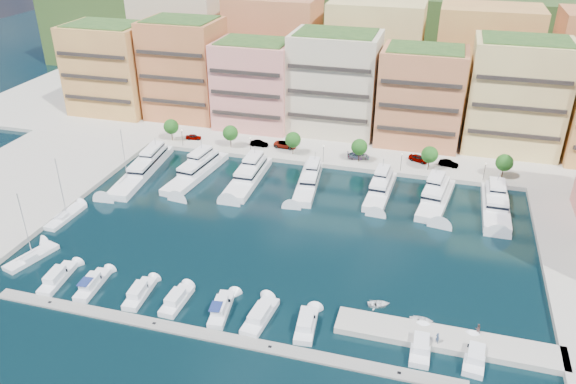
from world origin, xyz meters
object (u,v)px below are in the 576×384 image
yacht_5 (436,196)px  yacht_1 (197,170)px  cruiser_3 (176,301)px  tree_1 (230,133)px  tender_2 (421,320)px  sailboat_2 (127,183)px  cruiser_2 (139,294)px  sailboat_0 (31,258)px  yacht_2 (249,175)px  yacht_3 (309,181)px  cruiser_1 (92,285)px  cruiser_5 (260,317)px  car_3 (358,155)px  tree_3 (359,147)px  person_0 (437,338)px  yacht_4 (381,189)px  car_2 (285,145)px  tree_5 (504,163)px  tender_0 (379,304)px  lamppost_3 (401,159)px  car_4 (419,158)px  car_0 (194,137)px  yacht_6 (496,204)px  car_1 (259,143)px  person_1 (478,329)px  tree_0 (171,127)px  tree_2 (293,140)px  tree_4 (430,155)px  cruiser_8 (420,347)px  lamppost_1 (250,143)px  sailboat_1 (65,217)px  yacht_0 (144,167)px  lamppost_4 (485,169)px  car_5 (448,163)px  cruiser_0 (57,278)px  lamppost_2 (323,151)px  lamppost_0 (182,135)px

yacht_5 → yacht_1: bearing=-178.0°
cruiser_3 → tree_1: bearing=102.6°
tender_2 → sailboat_2: bearing=61.5°
cruiser_2 → sailboat_0: 23.76m
yacht_1 → yacht_2: size_ratio=1.09×
yacht_5 → sailboat_0: size_ratio=1.45×
yacht_3 → cruiser_1: bearing=-119.2°
cruiser_5 → car_3: 60.10m
tree_1 → tree_3: (32.00, 0.00, 0.00)m
sailboat_2 → person_0: sailboat_2 is taller
yacht_4 → car_2: 30.30m
yacht_2 → cruiser_3: (3.38, -44.01, -0.66)m
tree_5 → car_3: 32.56m
yacht_1 → yacht_5: (52.92, 1.86, 0.12)m
yacht_1 → car_3: size_ratio=4.35×
cruiser_2 → tender_0: (36.90, 8.04, -0.19)m
lamppost_3 → car_4: bearing=60.2°
person_0 → car_0: bearing=-2.6°
yacht_6 → car_1: (-55.60, 15.53, 0.53)m
person_1 → tree_0: bearing=-44.4°
yacht_2 → yacht_3: 13.57m
tree_2 → cruiser_1: bearing=-107.1°
tree_4 → car_2: (-34.90, 3.37, -2.95)m
cruiser_1 → car_3: bearing=60.7°
cruiser_8 → cruiser_5: bearing=-180.0°
cruiser_1 → tender_2: size_ratio=2.44×
lamppost_3 → car_4: lamppost_3 is taller
tree_4 → cruiser_1: tree_4 is taller
yacht_4 → person_1: yacht_4 is taller
sailboat_2 → lamppost_1: bearing=44.7°
lamppost_1 → sailboat_1: bearing=-124.2°
car_3 → yacht_6: bearing=-129.5°
yacht_0 → person_0: yacht_0 is taller
cruiser_3 → car_3: 62.70m
lamppost_4 → yacht_5: size_ratio=0.22×
yacht_6 → tree_2: bearing=164.1°
car_5 → yacht_2: bearing=125.4°
lamppost_4 → car_4: lamppost_4 is taller
tender_0 → car_4: (2.09, 53.96, 1.45)m
sailboat_0 → person_1: sailboat_0 is taller
lamppost_3 → cruiser_0: size_ratio=0.47×
tree_0 → lamppost_1: bearing=-6.0°
tree_4 → tender_0: bearing=-95.2°
car_0 → sailboat_1: bearing=158.6°
lamppost_2 → tree_0: bearing=176.7°
tree_0 → tender_0: tree_0 is taller
tree_1 → lamppost_0: bearing=-169.1°
cruiser_1 → car_5: size_ratio=1.89×
tree_5 → yacht_5: bearing=-136.2°
yacht_3 → lamppost_0: bearing=162.8°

